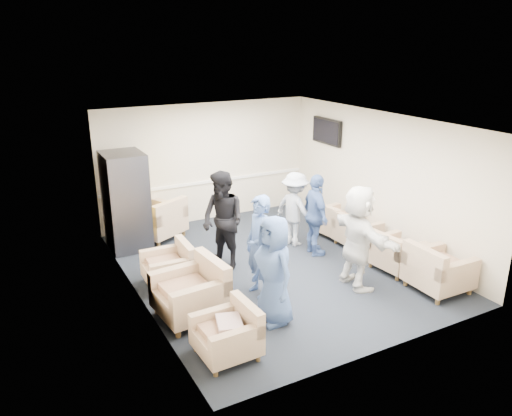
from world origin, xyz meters
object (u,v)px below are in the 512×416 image
person_front_left (274,270)px  armchair_right_midfar (355,232)px  armchair_left_mid (194,294)px  person_front_right (358,237)px  armchair_left_near (230,335)px  armchair_right_near (436,271)px  person_back_right (295,209)px  armchair_left_far (171,267)px  person_mid_right (316,215)px  armchair_corner (160,221)px  armchair_right_far (335,222)px  person_back_left (223,221)px  person_mid_left (259,246)px  vending_machine (126,201)px  armchair_right_midnear (395,254)px

person_front_left → armchair_right_midfar: bearing=115.8°
armchair_left_mid → person_front_right: 2.88m
armchair_right_midfar → person_front_left: 3.40m
armchair_left_near → person_front_right: bearing=104.1°
armchair_left_mid → armchair_right_midfar: size_ratio=1.34×
armchair_right_near → armchair_right_midfar: 2.15m
person_back_right → armchair_left_near: bearing=119.6°
armchair_left_far → person_mid_right: (2.90, -0.12, 0.50)m
armchair_right_near → armchair_corner: 5.57m
armchair_right_near → armchair_right_far: bearing=0.7°
armchair_right_far → person_mid_right: 1.21m
person_back_left → person_front_right: bearing=24.0°
person_front_left → person_mid_left: person_mid_left is taller
armchair_right_midfar → person_front_left: person_front_left is taller
armchair_left_mid → armchair_left_far: armchair_left_mid is taller
person_back_left → person_mid_right: person_back_left is taller
person_back_left → person_front_right: person_back_left is taller
armchair_left_mid → armchair_right_far: size_ratio=1.17×
armchair_left_near → armchair_corner: 4.49m
armchair_left_mid → armchair_left_near: bearing=-2.1°
person_front_left → person_mid_left: size_ratio=0.97×
vending_machine → armchair_corner: bearing=13.3°
person_back_left → person_front_right: 2.43m
armchair_left_far → person_front_right: person_front_right is taller
vending_machine → person_front_left: size_ratio=1.17×
armchair_left_mid → vending_machine: 3.21m
person_front_left → armchair_right_midnear: bearing=94.9°
armchair_left_far → armchair_right_midnear: (3.77, -1.41, 0.01)m
person_back_right → person_mid_right: person_mid_right is taller
armchair_left_near → person_front_left: 1.17m
armchair_left_far → vending_machine: size_ratio=0.41×
armchair_right_midfar → armchair_left_far: bearing=86.3°
armchair_right_midfar → vending_machine: vending_machine is taller
person_mid_left → person_back_left: 1.24m
person_mid_right → person_mid_left: bearing=128.7°
person_back_right → armchair_corner: bearing=39.3°
armchair_left_mid → person_front_left: person_front_left is taller
person_back_right → person_mid_right: size_ratio=0.94×
person_back_right → person_back_left: bearing=83.8°
armchair_left_near → person_front_left: person_front_left is taller
vending_machine → person_mid_left: vending_machine is taller
person_mid_left → person_back_left: person_back_left is taller
armchair_left_far → armchair_corner: (0.49, 2.13, 0.06)m
armchair_right_midnear → person_front_right: person_front_right is taller
armchair_right_far → person_mid_left: size_ratio=0.51×
armchair_right_near → person_mid_left: 3.00m
armchair_right_far → person_front_right: (-1.07, -2.03, 0.59)m
armchair_right_midnear → person_mid_right: size_ratio=0.53×
armchair_right_midfar → person_front_right: person_front_right is taller
armchair_corner → person_mid_right: person_mid_right is taller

